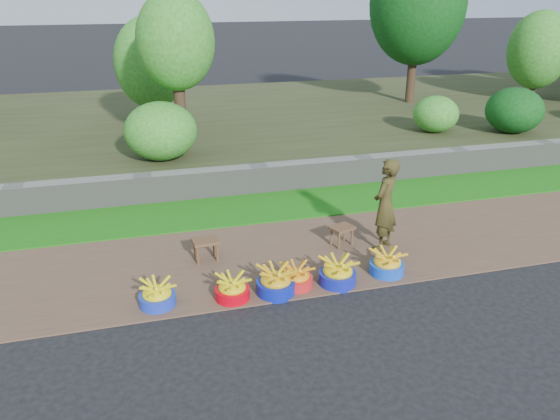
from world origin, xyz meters
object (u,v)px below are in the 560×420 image
object	(u,v)px
basin_b	(232,289)
vendor_woman	(385,205)
basin_c	(276,282)
stool_left	(206,244)
basin_e	(338,273)
basin_a	(157,295)
basin_f	(387,264)
basin_d	(296,277)
stool_right	(342,230)

from	to	relation	value
basin_b	vendor_woman	size ratio (longest dim) A/B	0.32
basin_b	basin_c	bearing A→B (deg)	-1.11
vendor_woman	stool_left	bearing A→B (deg)	-47.20
basin_c	basin_e	distance (m)	0.88
basin_a	basin_f	bearing A→B (deg)	-0.17
basin_d	vendor_woman	world-z (taller)	vendor_woman
basin_c	basin_d	size ratio (longest dim) A/B	1.16
stool_left	basin_b	bearing A→B (deg)	-81.45
basin_e	stool_right	xyz separation A→B (m)	(0.49, 1.11, 0.10)
basin_a	stool_right	xyz separation A→B (m)	(2.91, 1.02, 0.11)
stool_right	vendor_woman	xyz separation A→B (m)	(0.58, -0.26, 0.47)
stool_right	basin_d	bearing A→B (deg)	-135.57
basin_f	vendor_woman	bearing A→B (deg)	69.14
basin_a	basin_e	bearing A→B (deg)	-2.15
stool_right	basin_f	bearing A→B (deg)	-74.62
basin_a	stool_right	world-z (taller)	basin_a
vendor_woman	basin_a	bearing A→B (deg)	-28.46
basin_b	basin_f	size ratio (longest dim) A/B	0.93
stool_left	stool_right	size ratio (longest dim) A/B	0.95
basin_d	basin_b	bearing A→B (deg)	-174.91
basin_e	basin_f	size ratio (longest dim) A/B	1.05
stool_right	vendor_woman	bearing A→B (deg)	-24.59
basin_b	basin_f	distance (m)	2.24
basin_c	stool_left	size ratio (longest dim) A/B	1.29
stool_right	stool_left	bearing A→B (deg)	178.83
basin_c	stool_left	bearing A→B (deg)	122.87
basin_e	basin_a	bearing A→B (deg)	177.85
basin_d	stool_left	xyz separation A→B (m)	(-1.07, 1.08, 0.14)
vendor_woman	basin_e	bearing A→B (deg)	-2.25
basin_f	stool_right	distance (m)	1.08
basin_b	basin_f	xyz separation A→B (m)	(2.24, 0.09, 0.01)
basin_c	stool_left	distance (m)	1.40
basin_a	stool_left	xyz separation A→B (m)	(0.78, 1.07, 0.13)
basin_f	vendor_woman	world-z (taller)	vendor_woman
basin_e	vendor_woman	size ratio (longest dim) A/B	0.36
basin_d	stool_right	bearing A→B (deg)	44.43
basin_a	vendor_woman	size ratio (longest dim) A/B	0.32
basin_c	vendor_woman	bearing A→B (deg)	23.95
basin_f	stool_left	world-z (taller)	basin_f
basin_b	vendor_woman	distance (m)	2.74
basin_f	stool_left	bearing A→B (deg)	156.01
basin_b	stool_right	size ratio (longest dim) A/B	1.07
basin_d	vendor_woman	bearing A→B (deg)	25.35
basin_f	stool_left	size ratio (longest dim) A/B	1.21
basin_d	basin_f	xyz separation A→B (m)	(1.34, 0.01, 0.01)
basin_b	basin_c	xyz separation A→B (m)	(0.58, -0.01, 0.02)
basin_f	basin_a	bearing A→B (deg)	179.83
stool_left	vendor_woman	size ratio (longest dim) A/B	0.28
basin_d	basin_e	bearing A→B (deg)	-7.49
basin_a	stool_right	bearing A→B (deg)	19.34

